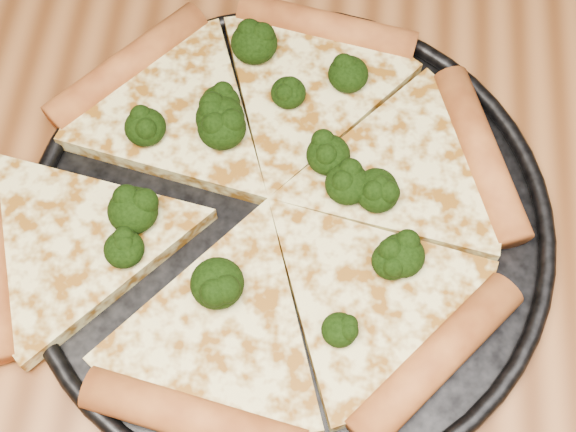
{
  "coord_description": "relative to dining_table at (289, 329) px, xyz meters",
  "views": [
    {
      "loc": [
        0.02,
        -0.19,
        1.28
      ],
      "look_at": [
        -0.01,
        0.05,
        0.77
      ],
      "focal_mm": 48.89,
      "sensor_mm": 36.0,
      "label": 1
    }
  ],
  "objects": [
    {
      "name": "pizza",
      "position": [
        -0.03,
        0.06,
        0.11
      ],
      "size": [
        0.42,
        0.38,
        0.03
      ],
      "rotation": [
        0.0,
        0.0,
        -0.19
      ],
      "color": "#ECE090",
      "rests_on": "pizza_pan"
    },
    {
      "name": "dining_table",
      "position": [
        0.0,
        0.0,
        0.0
      ],
      "size": [
        1.2,
        0.9,
        0.75
      ],
      "color": "#93572D",
      "rests_on": "ground"
    },
    {
      "name": "broccoli_florets",
      "position": [
        -0.02,
        0.08,
        0.12
      ],
      "size": [
        0.22,
        0.26,
        0.03
      ],
      "color": "black",
      "rests_on": "pizza"
    },
    {
      "name": "pizza_pan",
      "position": [
        -0.01,
        0.05,
        0.1
      ],
      "size": [
        0.39,
        0.39,
        0.02
      ],
      "color": "black",
      "rests_on": "dining_table"
    }
  ]
}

